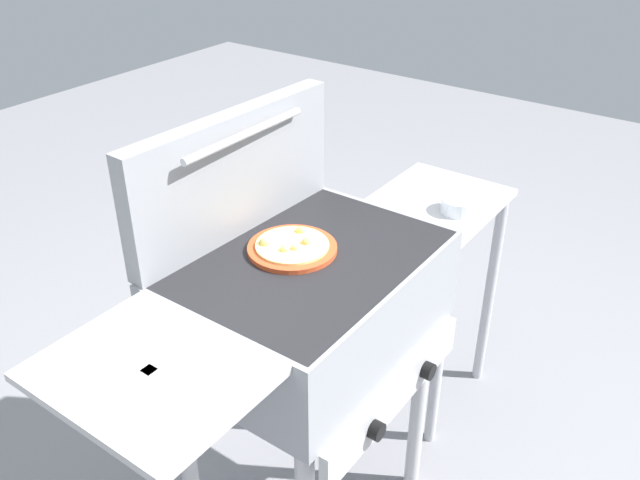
{
  "coord_description": "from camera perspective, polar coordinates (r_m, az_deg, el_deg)",
  "views": [
    {
      "loc": [
        -1.05,
        -0.8,
        1.72
      ],
      "look_at": [
        0.05,
        0.0,
        0.92
      ],
      "focal_mm": 37.79,
      "sensor_mm": 36.0,
      "label": 1
    }
  ],
  "objects": [
    {
      "name": "pizza_cheese",
      "position": [
        1.57,
        -2.33,
        -0.57
      ],
      "size": [
        0.21,
        0.21,
        0.03
      ],
      "color": "#C64723",
      "rests_on": "grill"
    },
    {
      "name": "grill_lid_open",
      "position": [
        1.6,
        -7.31,
        5.59
      ],
      "size": [
        0.63,
        0.09,
        0.3
      ],
      "color": "gray",
      "rests_on": "grill"
    },
    {
      "name": "topping_bowl_near",
      "position": [
        2.04,
        11.68,
        2.87
      ],
      "size": [
        0.11,
        0.11,
        0.04
      ],
      "color": "silver",
      "rests_on": "prep_table"
    },
    {
      "name": "grill",
      "position": [
        1.62,
        -1.2,
        -5.97
      ],
      "size": [
        0.96,
        0.53,
        0.9
      ],
      "color": "gray",
      "rests_on": "ground_plane"
    },
    {
      "name": "prep_table",
      "position": [
        2.22,
        9.25,
        -1.76
      ],
      "size": [
        0.44,
        0.36,
        0.77
      ],
      "color": "#B2B2B7",
      "rests_on": "ground_plane"
    }
  ]
}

